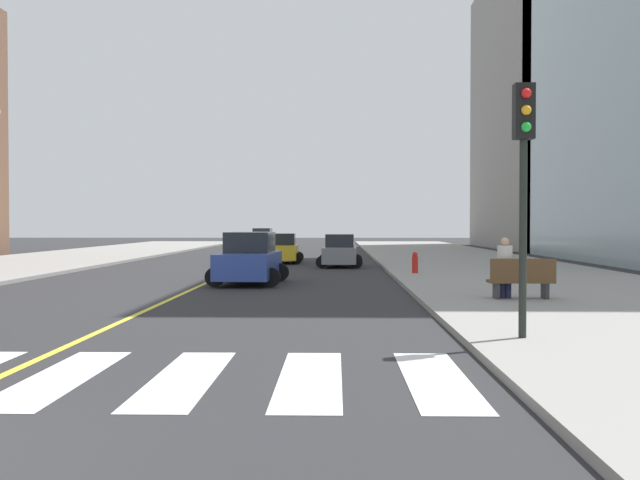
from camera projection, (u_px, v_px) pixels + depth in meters
name	position (u px, v px, depth m)	size (l,w,h in m)	color
sidewalk_kerb_east	(537.00, 283.00, 26.10)	(10.00, 120.00, 0.15)	gray
lane_divider_paint	(261.00, 258.00, 46.36)	(0.16, 80.00, 0.01)	yellow
parking_garage_concrete	(595.00, 107.00, 64.79)	(18.00, 24.00, 25.54)	gray
car_blue_nearest	(249.00, 260.00, 26.64)	(2.80, 4.37, 1.92)	#2D479E
car_gray_second	(340.00, 252.00, 37.25)	(2.44, 3.84, 1.69)	slate
car_yellow_third	(282.00, 249.00, 40.88)	(2.39, 3.79, 1.69)	gold
car_silver_fourth	(263.00, 239.00, 65.78)	(2.64, 4.17, 1.84)	#B7B7BC
traffic_light_near_corner	(524.00, 159.00, 12.97)	(0.36, 0.41, 4.60)	black
park_bench	(522.00, 279.00, 19.80)	(1.81, 0.60, 1.12)	brown
pedestrian_waiting_east	(505.00, 265.00, 20.04)	(0.42, 0.42, 1.69)	#232847
fire_hydrant	(415.00, 263.00, 30.33)	(0.26, 0.26, 0.89)	red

